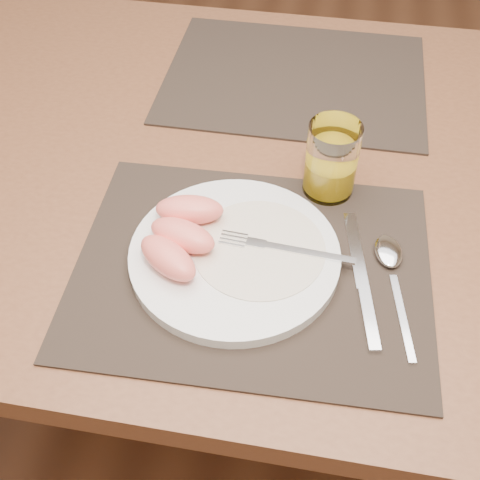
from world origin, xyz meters
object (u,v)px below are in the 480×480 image
object	(u,v)px
knife	(363,288)
juice_glass	(331,163)
table	(275,198)
fork	(274,247)
placemat_far	(295,78)
plate	(235,255)
spoon	(390,260)
placemat_near	(252,268)

from	to	relation	value
knife	juice_glass	bearing A→B (deg)	108.17
table	knife	size ratio (longest dim) A/B	6.39
fork	juice_glass	bearing A→B (deg)	67.30
table	placemat_far	bearing A→B (deg)	89.73
placemat_far	plate	distance (m)	0.43
fork	spoon	distance (m)	0.15
placemat_near	knife	distance (m)	0.14
placemat_near	spoon	size ratio (longest dim) A/B	2.35
fork	knife	bearing A→B (deg)	-16.96
table	plate	size ratio (longest dim) A/B	5.19
plate	fork	xyz separation A→B (m)	(0.05, 0.01, 0.01)
table	placemat_near	bearing A→B (deg)	-90.91
placemat_far	spoon	xyz separation A→B (m)	(0.17, -0.40, 0.01)
table	spoon	distance (m)	0.27
spoon	juice_glass	size ratio (longest dim) A/B	1.75
spoon	plate	bearing A→B (deg)	-172.02
table	spoon	size ratio (longest dim) A/B	7.30
placemat_near	fork	size ratio (longest dim) A/B	2.57
table	placemat_far	world-z (taller)	placemat_far
placemat_near	juice_glass	bearing A→B (deg)	62.90
plate	juice_glass	bearing A→B (deg)	55.05
table	placemat_far	distance (m)	0.24
spoon	juice_glass	distance (m)	0.16
placemat_far	spoon	bearing A→B (deg)	-67.40
plate	spoon	world-z (taller)	plate
fork	placemat_far	bearing A→B (deg)	92.77
fork	knife	world-z (taller)	fork
plate	placemat_near	bearing A→B (deg)	-19.35
placemat_near	placemat_far	size ratio (longest dim) A/B	1.00
plate	knife	distance (m)	0.17
table	spoon	xyz separation A→B (m)	(0.17, -0.18, 0.09)
placemat_near	knife	xyz separation A→B (m)	(0.14, -0.01, 0.00)
table	plate	bearing A→B (deg)	-97.52
placemat_far	juice_glass	xyz separation A→B (m)	(0.08, -0.28, 0.05)
placemat_near	fork	distance (m)	0.04
placemat_far	fork	distance (m)	0.42
placemat_near	plate	size ratio (longest dim) A/B	1.67
knife	spoon	bearing A→B (deg)	56.67
juice_glass	plate	bearing A→B (deg)	-124.95
table	placemat_near	size ratio (longest dim) A/B	3.11
table	juice_glass	distance (m)	0.17
plate	fork	distance (m)	0.05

